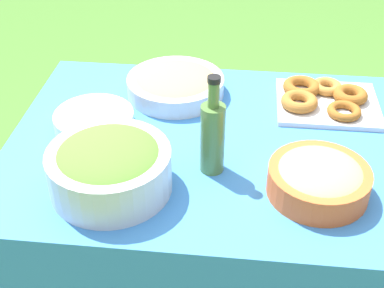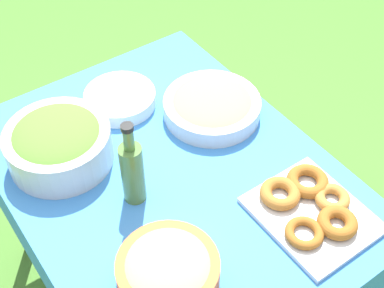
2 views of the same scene
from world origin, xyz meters
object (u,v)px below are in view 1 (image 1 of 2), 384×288
at_px(salad_bowl, 109,166).
at_px(donut_platter, 324,99).
at_px(olive_oil_bottle, 213,135).
at_px(plate_stack, 94,120).
at_px(pasta_bowl, 319,179).
at_px(bread_bowl, 175,84).

height_order(salad_bowl, donut_platter, salad_bowl).
distance_m(donut_platter, olive_oil_bottle, 0.51).
bearing_deg(salad_bowl, plate_stack, 113.08).
distance_m(pasta_bowl, donut_platter, 0.45).
xyz_separation_m(salad_bowl, olive_oil_bottle, (0.25, 0.11, 0.04)).
bearing_deg(salad_bowl, donut_platter, 39.26).
xyz_separation_m(plate_stack, bread_bowl, (0.22, 0.22, 0.01)).
xyz_separation_m(donut_platter, bread_bowl, (-0.49, 0.02, 0.02)).
bearing_deg(olive_oil_bottle, donut_platter, 48.15).
distance_m(salad_bowl, olive_oil_bottle, 0.28).
xyz_separation_m(salad_bowl, donut_platter, (0.59, 0.48, -0.05)).
bearing_deg(salad_bowl, bread_bowl, 78.36).
height_order(pasta_bowl, bread_bowl, pasta_bowl).
distance_m(donut_platter, bread_bowl, 0.49).
height_order(salad_bowl, pasta_bowl, salad_bowl).
distance_m(pasta_bowl, bread_bowl, 0.63).
height_order(salad_bowl, plate_stack, salad_bowl).
xyz_separation_m(donut_platter, plate_stack, (-0.70, -0.21, 0.00)).
bearing_deg(bread_bowl, plate_stack, -134.41).
relative_size(pasta_bowl, olive_oil_bottle, 0.91).
xyz_separation_m(pasta_bowl, donut_platter, (0.06, 0.44, -0.03)).
distance_m(salad_bowl, donut_platter, 0.76).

